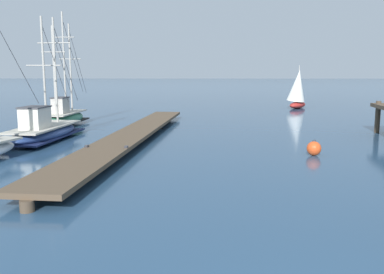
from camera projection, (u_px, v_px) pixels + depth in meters
floating_dock at (133, 134)px, 20.61m from camera, size 3.49×21.43×0.53m
fishing_boat_0 at (65, 116)px, 26.44m from camera, size 1.87×6.61×7.07m
fishing_boat_2 at (43, 130)px, 20.79m from camera, size 2.50×7.50×6.18m
mooring_buoy at (314, 148)px, 17.11m from camera, size 0.59×0.59×0.66m
distant_sailboat at (298, 90)px, 38.81m from camera, size 2.66×3.43×3.96m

